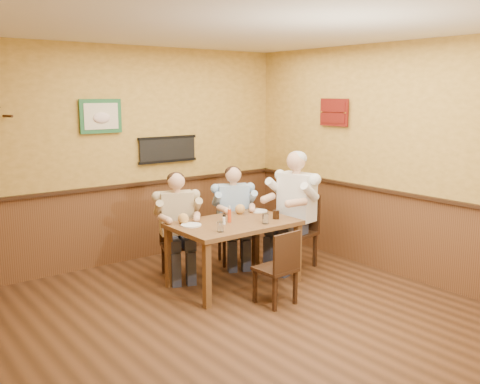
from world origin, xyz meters
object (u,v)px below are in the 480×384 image
object	(u,v)px
diner_white_elder	(296,216)
cola_tumbler	(276,215)
chair_back_left	(177,244)
water_glass_mid	(265,219)
water_glass_left	(220,227)
hot_sauce_bottle	(229,215)
salt_shaker	(224,221)
chair_near_side	(275,267)
chair_right_end	(296,231)
diner_blue_polo	(233,220)
diner_tan_shirt	(177,230)
chair_back_right	(233,233)
dining_table	(234,230)
pepper_shaker	(224,218)

from	to	relation	value
diner_white_elder	cola_tumbler	distance (m)	0.59
chair_back_left	water_glass_mid	world-z (taller)	water_glass_mid
water_glass_left	hot_sauce_bottle	size ratio (longest dim) A/B	0.62
water_glass_mid	salt_shaker	world-z (taller)	water_glass_mid
water_glass_mid	hot_sauce_bottle	bearing A→B (deg)	133.64
chair_near_side	chair_right_end	bearing A→B (deg)	-146.05
diner_blue_polo	water_glass_left	distance (m)	1.27
diner_tan_shirt	water_glass_left	world-z (taller)	diner_tan_shirt
chair_back_right	diner_blue_polo	distance (m)	0.17
chair_back_right	diner_blue_polo	world-z (taller)	diner_blue_polo
dining_table	water_glass_left	xyz separation A→B (m)	(-0.38, -0.27, 0.15)
chair_right_end	chair_near_side	size ratio (longest dim) A/B	1.17
chair_back_left	chair_back_right	distance (m)	0.84
dining_table	diner_tan_shirt	size ratio (longest dim) A/B	1.21
diner_blue_polo	chair_right_end	bearing A→B (deg)	-24.57
salt_shaker	diner_tan_shirt	bearing A→B (deg)	107.30
dining_table	diner_blue_polo	bearing A→B (deg)	54.08
diner_tan_shirt	water_glass_left	xyz separation A→B (m)	(-0.01, -0.92, 0.23)
dining_table	diner_white_elder	distance (m)	1.02
chair_right_end	water_glass_left	bearing A→B (deg)	-88.91
chair_back_right	diner_white_elder	distance (m)	0.86
water_glass_left	pepper_shaker	size ratio (longest dim) A/B	1.24
chair_back_left	cola_tumbler	world-z (taller)	cola_tumbler
salt_shaker	chair_back_right	bearing A→B (deg)	47.11
chair_back_right	diner_tan_shirt	bearing A→B (deg)	-156.24
chair_right_end	chair_near_side	bearing A→B (deg)	-64.35
dining_table	water_glass_mid	bearing A→B (deg)	-50.06
diner_blue_polo	water_glass_mid	world-z (taller)	diner_blue_polo
chair_near_side	cola_tumbler	bearing A→B (deg)	-134.26
water_glass_left	diner_tan_shirt	bearing A→B (deg)	89.46
diner_blue_polo	water_glass_mid	xyz separation A→B (m)	(-0.24, -0.93, 0.23)
chair_back_right	diner_tan_shirt	world-z (taller)	diner_tan_shirt
cola_tumbler	diner_white_elder	bearing A→B (deg)	21.75
cola_tumbler	pepper_shaker	bearing A→B (deg)	157.26
dining_table	chair_near_side	xyz separation A→B (m)	(0.00, -0.72, -0.26)
chair_back_left	chair_back_right	world-z (taller)	same
dining_table	cola_tumbler	xyz separation A→B (m)	(0.48, -0.18, 0.14)
chair_back_right	cola_tumbler	distance (m)	0.92
dining_table	cola_tumbler	world-z (taller)	cola_tumbler
chair_back_right	hot_sauce_bottle	bearing A→B (deg)	-105.73
chair_back_left	chair_back_right	size ratio (longest dim) A/B	1.00
chair_near_side	diner_tan_shirt	distance (m)	1.43
chair_back_right	hot_sauce_bottle	xyz separation A→B (m)	(-0.52, -0.63, 0.43)
chair_near_side	pepper_shaker	bearing A→B (deg)	-86.08
chair_near_side	diner_white_elder	size ratio (longest dim) A/B	0.60
salt_shaker	water_glass_mid	bearing A→B (deg)	-32.48
chair_back_left	chair_near_side	bearing A→B (deg)	-55.17
dining_table	chair_right_end	bearing A→B (deg)	2.02
chair_near_side	diner_white_elder	bearing A→B (deg)	-146.05
diner_tan_shirt	water_glass_mid	distance (m)	1.13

